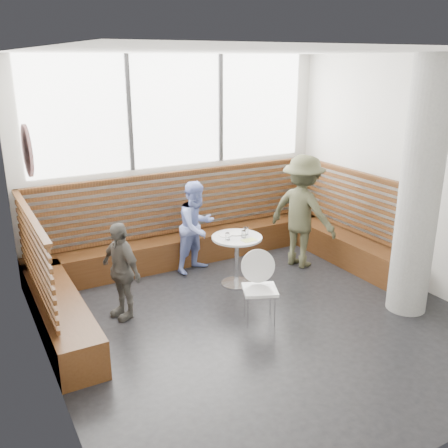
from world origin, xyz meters
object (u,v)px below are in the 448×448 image
concrete_column (420,190)px  child_left (121,271)px  cafe_chair (257,281)px  adult_man (302,212)px  child_back (197,227)px  cafe_table (237,250)px

concrete_column → child_left: size_ratio=2.56×
cafe_chair → adult_man: adult_man is taller
cafe_chair → child_back: size_ratio=0.63×
cafe_table → child_left: 1.74m
cafe_table → child_left: bearing=-176.4°
concrete_column → cafe_chair: size_ratio=3.59×
concrete_column → child_left: concrete_column is taller
adult_man → child_back: bearing=48.7°
concrete_column → child_back: bearing=126.9°
concrete_column → child_back: 3.20m
adult_man → child_left: size_ratio=1.41×
cafe_table → adult_man: bearing=6.9°
cafe_table → cafe_chair: bearing=-106.8°
cafe_table → cafe_chair: (-0.30, -1.01, -0.01)m
concrete_column → child_back: size_ratio=2.27×
child_left → concrete_column: bearing=47.4°
cafe_table → child_back: child_back is taller
cafe_chair → child_back: child_back is taller
adult_man → child_left: adult_man is taller
child_back → child_left: size_ratio=1.13×
cafe_table → child_left: size_ratio=0.59×
concrete_column → child_left: bearing=154.2°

